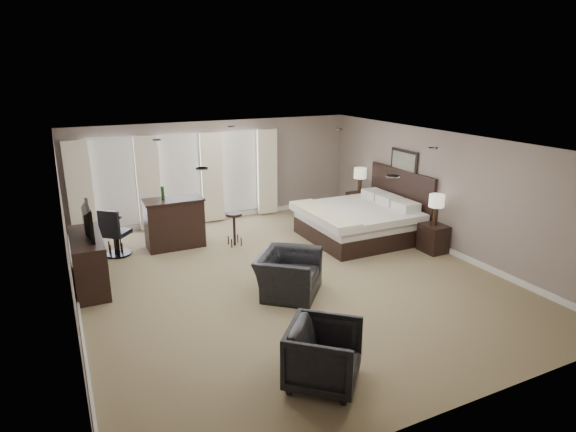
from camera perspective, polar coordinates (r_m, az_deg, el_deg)
name	(u,v)px	position (r m, az deg, el deg)	size (l,w,h in m)	color
room	(288,213)	(8.91, -0.04, 0.39)	(7.60, 8.60, 2.64)	#7C6F4F
window_bay	(181,179)	(12.39, -12.61, 4.26)	(5.25, 0.20, 2.30)	silver
bed	(363,206)	(11.40, 8.84, 1.15)	(2.43, 2.32, 1.55)	silver
nightstand_near	(433,238)	(11.00, 16.84, -2.54)	(0.46, 0.56, 0.61)	black
nightstand_far	(359,205)	(13.15, 8.39, 1.29)	(0.49, 0.60, 0.66)	black
lamp_near	(436,210)	(10.81, 17.13, 0.69)	(0.33, 0.33, 0.68)	beige
lamp_far	(360,181)	(12.99, 8.52, 4.15)	(0.33, 0.33, 0.69)	beige
wall_art	(404,161)	(11.84, 13.55, 6.32)	(0.04, 0.96, 0.56)	slate
dresser	(89,262)	(9.52, -22.57, -5.05)	(0.54, 1.68, 0.97)	black
tv	(85,233)	(9.34, -22.95, -1.89)	(1.02, 0.59, 0.13)	black
armchair_near	(288,267)	(8.53, 0.06, -6.09)	(1.15, 0.75, 1.01)	black
armchair_far	(324,352)	(6.29, 4.28, -15.80)	(0.87, 0.82, 0.90)	black
bar_counter	(174,223)	(11.03, -13.31, -0.80)	(1.29, 0.67, 1.13)	black
bar_stool_left	(114,234)	(11.18, -19.91, -1.97)	(0.39, 0.39, 0.82)	black
bar_stool_right	(234,229)	(10.94, -6.37, -1.57)	(0.36, 0.36, 0.77)	black
desk_chair	(116,232)	(10.89, -19.70, -1.76)	(0.54, 0.54, 1.06)	black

